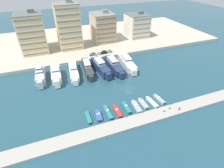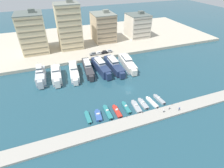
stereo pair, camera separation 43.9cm
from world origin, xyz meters
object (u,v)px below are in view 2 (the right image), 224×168
yacht_silver_far_left (41,75)px  car_white_left (99,53)px  motorboat_grey_center_right (136,107)px  car_black_mid_left (104,52)px  yacht_white_left (56,75)px  yacht_white_mid_left (74,71)px  motorboat_blue_left (98,115)px  yacht_navy_center_right (114,65)px  motorboat_grey_far_right (159,99)px  car_grey_far_left (93,54)px  pedestrian_far_side (164,110)px  motorboat_white_right (152,102)px  pedestrian_near_edge (179,108)px  motorboat_teal_center (126,108)px  motorboat_grey_mid_right (143,104)px  yacht_navy_center (101,67)px  yacht_charcoal_center_left (88,68)px  car_silver_center_left (109,51)px  yacht_ivory_mid_right (127,63)px  motorboat_red_center_left (117,111)px  motorboat_teal_far_left (88,117)px  motorboat_teal_mid_left (108,112)px  pedestrian_mid_deck (169,107)px

yacht_silver_far_left → car_white_left: yacht_silver_far_left is taller
motorboat_grey_center_right → car_black_mid_left: size_ratio=1.86×
yacht_white_left → car_white_left: yacht_white_left is taller
yacht_white_mid_left → motorboat_blue_left: 33.71m
yacht_navy_center_right → motorboat_grey_far_right: yacht_navy_center_right is taller
car_grey_far_left → pedestrian_far_side: (11.87, -56.79, -0.86)m
yacht_white_left → motorboat_white_right: 47.42m
pedestrian_near_edge → motorboat_teal_center: bearing=154.3°
motorboat_grey_mid_right → yacht_white_left: bearing=133.7°
yacht_white_mid_left → motorboat_white_right: 42.54m
car_grey_far_left → yacht_white_left: bearing=-143.3°
motorboat_grey_far_right → yacht_navy_center: bearing=115.8°
car_grey_far_left → yacht_navy_center_right: bearing=-68.6°
yacht_charcoal_center_left → motorboat_grey_mid_right: yacht_charcoal_center_left is taller
car_grey_far_left → car_black_mid_left: same height
yacht_white_left → yacht_navy_center_right: 30.21m
motorboat_white_right → car_silver_center_left: car_silver_center_left is taller
car_white_left → pedestrian_far_side: bearing=-81.5°
yacht_ivory_mid_right → motorboat_white_right: (-3.59, -32.22, -1.79)m
yacht_silver_far_left → yacht_charcoal_center_left: size_ratio=0.76×
motorboat_teal_center → motorboat_red_center_left: bearing=-172.6°
yacht_navy_center → yacht_ivory_mid_right: size_ratio=0.96×
yacht_silver_far_left → motorboat_red_center_left: 43.06m
motorboat_teal_far_left → car_white_left: 52.48m
motorboat_teal_mid_left → motorboat_white_right: motorboat_teal_mid_left is taller
yacht_navy_center → motorboat_red_center_left: bearing=-96.6°
yacht_navy_center → car_white_left: yacht_navy_center is taller
motorboat_grey_center_right → pedestrian_far_side: pedestrian_far_side is taller
yacht_navy_center → motorboat_teal_center: (0.36, -31.83, -1.96)m
yacht_white_left → pedestrian_mid_deck: yacht_white_left is taller
yacht_navy_center_right → pedestrian_near_edge: yacht_navy_center_right is taller
motorboat_red_center_left → motorboat_teal_far_left: bearing=176.3°
yacht_silver_far_left → motorboat_grey_far_right: 56.55m
pedestrian_far_side → motorboat_white_right: bearing=95.0°
yacht_silver_far_left → motorboat_blue_left: 38.72m
motorboat_red_center_left → motorboat_grey_center_right: bearing=-1.0°
motorboat_teal_far_left → motorboat_grey_center_right: 19.46m
yacht_silver_far_left → motorboat_blue_left: bearing=-60.8°
yacht_silver_far_left → motorboat_red_center_left: (26.30, -34.01, -2.32)m
yacht_white_left → yacht_ivory_mid_right: 38.17m
motorboat_grey_center_right → pedestrian_near_edge: 16.28m
yacht_white_mid_left → motorboat_grey_center_right: yacht_white_mid_left is taller
motorboat_grey_center_right → car_grey_far_left: size_ratio=1.85×
car_silver_center_left → motorboat_grey_far_right: bearing=-85.0°
pedestrian_mid_deck → motorboat_teal_center: bearing=155.1°
yacht_navy_center_right → pedestrian_mid_deck: size_ratio=13.13×
yacht_white_left → car_grey_far_left: bearing=36.7°
motorboat_blue_left → yacht_silver_far_left: bearing=119.2°
motorboat_blue_left → car_black_mid_left: size_ratio=1.53×
motorboat_white_right → car_black_mid_left: 49.87m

